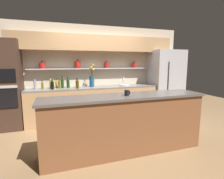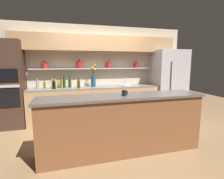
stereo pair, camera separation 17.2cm
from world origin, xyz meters
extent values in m
plane|color=olive|center=(0.00, 0.00, 0.00)|extent=(12.00, 12.00, 0.00)
cube|color=beige|center=(0.00, 1.60, 1.30)|extent=(5.20, 0.10, 2.60)
cube|color=#B7B7BC|center=(-0.12, 1.46, 1.41)|extent=(3.40, 0.18, 0.02)
cylinder|color=#AD1E19|center=(-1.42, 1.45, 1.50)|extent=(0.14, 0.14, 0.15)
sphere|color=#AD1E19|center=(-1.42, 1.45, 1.60)|extent=(0.05, 0.05, 0.05)
cylinder|color=#AD1E19|center=(-0.52, 1.45, 1.51)|extent=(0.16, 0.16, 0.19)
sphere|color=#AD1E19|center=(-0.52, 1.45, 1.63)|extent=(0.05, 0.05, 0.05)
cylinder|color=#AD1E19|center=(0.29, 1.45, 1.50)|extent=(0.13, 0.13, 0.16)
sphere|color=#AD1E19|center=(0.29, 1.45, 1.60)|extent=(0.05, 0.05, 0.05)
cylinder|color=#AD1E19|center=(1.16, 1.45, 1.49)|extent=(0.15, 0.15, 0.14)
sphere|color=#AD1E19|center=(1.16, 1.45, 1.59)|extent=(0.05, 0.05, 0.05)
cube|color=tan|center=(0.00, 1.38, 2.09)|extent=(4.42, 0.34, 0.42)
cube|color=tan|center=(-0.12, 1.24, 0.44)|extent=(3.50, 0.62, 0.88)
cube|color=slate|center=(-0.12, 1.24, 0.90)|extent=(3.50, 0.62, 0.04)
cube|color=brown|center=(0.00, -0.67, 0.49)|extent=(2.79, 0.55, 0.98)
cube|color=#56514C|center=(0.00, -0.67, 1.00)|extent=(2.85, 0.61, 0.04)
cube|color=#B7B7BC|center=(2.13, 1.20, 0.97)|extent=(0.95, 0.70, 1.94)
cylinder|color=#4C4C51|center=(1.96, 0.83, 1.07)|extent=(0.02, 0.02, 1.07)
cube|color=#3D281E|center=(-2.24, 1.24, 1.05)|extent=(0.72, 0.62, 2.10)
cube|color=black|center=(-2.24, 0.92, 0.78)|extent=(0.60, 0.02, 0.40)
cube|color=black|center=(-2.24, 0.92, 1.30)|extent=(0.60, 0.02, 0.28)
cube|color=#B7B7BC|center=(-2.24, 0.92, 1.05)|extent=(0.63, 0.02, 0.06)
cylinder|color=navy|center=(-0.17, 1.30, 1.06)|extent=(0.13, 0.13, 0.29)
cylinder|color=#4C3319|center=(-0.15, 1.31, 1.36)|extent=(0.04, 0.07, 0.29)
sphere|color=yellow|center=(-0.12, 1.33, 1.51)|extent=(0.05, 0.05, 0.05)
cylinder|color=#4C3319|center=(-0.16, 1.28, 1.30)|extent=(0.02, 0.02, 0.18)
sphere|color=yellow|center=(-0.14, 1.25, 1.39)|extent=(0.05, 0.05, 0.05)
cylinder|color=#4C3319|center=(-0.17, 1.29, 1.33)|extent=(0.07, 0.03, 0.23)
sphere|color=yellow|center=(-0.19, 1.25, 1.44)|extent=(0.05, 0.05, 0.05)
cylinder|color=#4C3319|center=(-0.16, 1.29, 1.30)|extent=(0.02, 0.03, 0.19)
sphere|color=yellow|center=(-0.13, 1.26, 1.40)|extent=(0.05, 0.05, 0.05)
cylinder|color=#4C3319|center=(-0.18, 1.31, 1.31)|extent=(0.02, 0.01, 0.21)
sphere|color=yellow|center=(-0.20, 1.35, 1.41)|extent=(0.04, 0.04, 0.04)
cylinder|color=#B7B7BC|center=(0.76, 1.24, 0.93)|extent=(0.29, 0.29, 0.02)
cylinder|color=#B7B7BC|center=(0.76, 1.35, 1.05)|extent=(0.02, 0.02, 0.22)
cylinder|color=#B7B7BC|center=(0.76, 1.29, 1.16)|extent=(0.02, 0.12, 0.02)
cylinder|color=tan|center=(-1.18, 1.27, 1.03)|extent=(0.07, 0.07, 0.22)
cylinder|color=tan|center=(-1.18, 1.27, 1.16)|extent=(0.03, 0.03, 0.04)
cylinder|color=black|center=(-1.18, 1.27, 1.19)|extent=(0.03, 0.03, 0.01)
cylinder|color=brown|center=(-1.44, 1.31, 1.00)|extent=(0.06, 0.06, 0.15)
cylinder|color=brown|center=(-1.44, 1.31, 1.10)|extent=(0.03, 0.03, 0.05)
cylinder|color=black|center=(-1.44, 1.31, 1.13)|extent=(0.03, 0.03, 0.01)
cylinder|color=gray|center=(-1.61, 1.35, 1.03)|extent=(0.06, 0.06, 0.21)
cylinder|color=gray|center=(-1.61, 1.35, 1.16)|extent=(0.03, 0.03, 0.04)
cylinder|color=black|center=(-1.61, 1.35, 1.19)|extent=(0.03, 0.03, 0.01)
cylinder|color=brown|center=(-0.59, 1.24, 1.01)|extent=(0.06, 0.06, 0.19)
cylinder|color=brown|center=(-0.59, 1.24, 1.13)|extent=(0.03, 0.03, 0.05)
cylinder|color=black|center=(-0.59, 1.24, 1.17)|extent=(0.03, 0.03, 0.01)
cylinder|color=tan|center=(-1.09, 1.40, 1.01)|extent=(0.07, 0.07, 0.17)
cylinder|color=tan|center=(-1.09, 1.40, 1.11)|extent=(0.03, 0.03, 0.04)
cylinder|color=black|center=(-1.09, 1.40, 1.14)|extent=(0.03, 0.03, 0.01)
cylinder|color=#193814|center=(-0.95, 1.30, 1.03)|extent=(0.07, 0.07, 0.21)
cylinder|color=#193814|center=(-0.95, 1.30, 1.17)|extent=(0.02, 0.02, 0.08)
cylinder|color=black|center=(-0.95, 1.30, 1.22)|extent=(0.03, 0.03, 0.01)
cylinder|color=black|center=(-1.20, 1.14, 1.01)|extent=(0.07, 0.07, 0.19)
cylinder|color=black|center=(-1.20, 1.14, 1.15)|extent=(0.02, 0.02, 0.08)
cylinder|color=black|center=(-1.20, 1.14, 1.20)|extent=(0.03, 0.03, 0.01)
cylinder|color=brown|center=(-1.03, 1.25, 1.02)|extent=(0.06, 0.06, 0.19)
cylinder|color=brown|center=(-1.03, 1.25, 1.14)|extent=(0.03, 0.03, 0.05)
cylinder|color=black|center=(-1.03, 1.25, 1.17)|extent=(0.03, 0.03, 0.01)
cylinder|color=#47380A|center=(-0.58, 1.07, 1.02)|extent=(0.06, 0.06, 0.19)
cylinder|color=#47380A|center=(-0.58, 1.07, 1.14)|extent=(0.03, 0.03, 0.05)
cylinder|color=black|center=(-0.58, 1.07, 1.17)|extent=(0.03, 0.03, 0.01)
cylinder|color=#193814|center=(-0.80, 1.31, 1.02)|extent=(0.08, 0.08, 0.20)
cylinder|color=#193814|center=(-0.80, 1.31, 1.16)|extent=(0.02, 0.02, 0.08)
cylinder|color=black|center=(-0.80, 1.31, 1.20)|extent=(0.03, 0.03, 0.01)
cylinder|color=tan|center=(-1.24, 1.36, 1.03)|extent=(0.06, 0.06, 0.22)
cylinder|color=tan|center=(-1.24, 1.36, 1.17)|extent=(0.03, 0.03, 0.04)
cylinder|color=black|center=(-1.24, 1.36, 1.20)|extent=(0.03, 0.03, 0.01)
cylinder|color=black|center=(0.01, -0.70, 1.07)|extent=(0.08, 0.08, 0.10)
cube|color=black|center=(0.06, -0.70, 1.07)|extent=(0.02, 0.01, 0.06)
camera|label=1|loc=(-1.13, -3.38, 1.58)|focal=28.00mm
camera|label=2|loc=(-0.97, -3.43, 1.58)|focal=28.00mm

